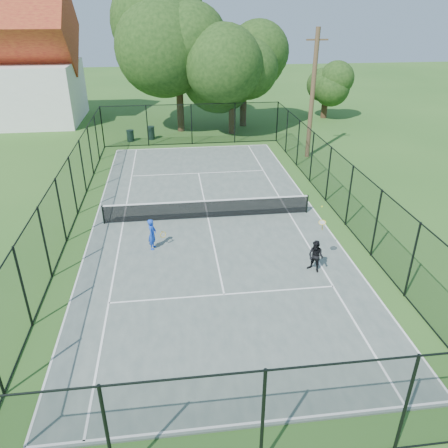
{
  "coord_description": "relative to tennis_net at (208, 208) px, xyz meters",
  "views": [
    {
      "loc": [
        -1.62,
        -19.28,
        9.5
      ],
      "look_at": [
        0.42,
        -3.0,
        1.2
      ],
      "focal_mm": 35.0,
      "sensor_mm": 36.0,
      "label": 1
    }
  ],
  "objects": [
    {
      "name": "tennis_net",
      "position": [
        0.0,
        0.0,
        0.0
      ],
      "size": [
        10.08,
        0.08,
        0.95
      ],
      "color": "black",
      "rests_on": "tennis_court"
    },
    {
      "name": "tree_near_left",
      "position": [
        -0.68,
        16.96,
        5.74
      ],
      "size": [
        7.87,
        7.87,
        10.26
      ],
      "color": "#332114",
      "rests_on": "ground"
    },
    {
      "name": "tennis_court",
      "position": [
        0.0,
        0.0,
        -0.55
      ],
      "size": [
        11.0,
        24.0,
        0.06
      ],
      "primitive_type": "cube",
      "color": "#4E5C56",
      "rests_on": "ground"
    },
    {
      "name": "player_black",
      "position": [
        3.73,
        -5.28,
        0.15
      ],
      "size": [
        0.81,
        1.1,
        2.51
      ],
      "color": "black",
      "rests_on": "tennis_court"
    },
    {
      "name": "utility_pole",
      "position": [
        7.75,
        9.0,
        3.61
      ],
      "size": [
        1.4,
        0.3,
        8.25
      ],
      "color": "#4C3823",
      "rests_on": "ground"
    },
    {
      "name": "ground",
      "position": [
        0.0,
        0.0,
        -0.58
      ],
      "size": [
        120.0,
        120.0,
        0.0
      ],
      "primitive_type": "plane",
      "color": "#2D5B1F"
    },
    {
      "name": "fence",
      "position": [
        0.0,
        0.0,
        0.92
      ],
      "size": [
        13.1,
        26.1,
        3.0
      ],
      "color": "black",
      "rests_on": "ground"
    },
    {
      "name": "player_blue",
      "position": [
        -2.61,
        -2.68,
        0.17
      ],
      "size": [
        0.81,
        0.57,
        1.38
      ],
      "color": "blue",
      "rests_on": "tennis_court"
    },
    {
      "name": "tree_near_mid",
      "position": [
        3.43,
        15.67,
        4.3
      ],
      "size": [
        6.06,
        6.06,
        7.93
      ],
      "color": "#332114",
      "rests_on": "ground"
    },
    {
      "name": "trash_bin_right",
      "position": [
        -3.09,
        14.7,
        -0.07
      ],
      "size": [
        0.58,
        0.58,
        1.01
      ],
      "color": "black",
      "rests_on": "ground"
    },
    {
      "name": "tree_far_right",
      "position": [
        12.66,
        20.02,
        2.48
      ],
      "size": [
        3.75,
        3.75,
        4.96
      ],
      "color": "#332114",
      "rests_on": "ground"
    },
    {
      "name": "trash_bin_left",
      "position": [
        -4.67,
        14.35,
        -0.14
      ],
      "size": [
        0.58,
        0.58,
        0.86
      ],
      "color": "black",
      "rests_on": "ground"
    },
    {
      "name": "tree_near_right",
      "position": [
        4.73,
        18.09,
        4.14
      ],
      "size": [
        5.38,
        5.38,
        7.43
      ],
      "color": "#332114",
      "rests_on": "ground"
    }
  ]
}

